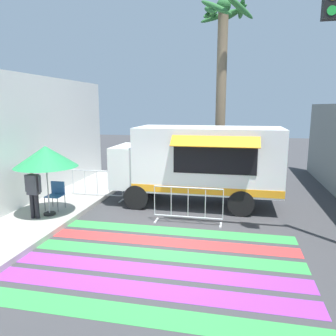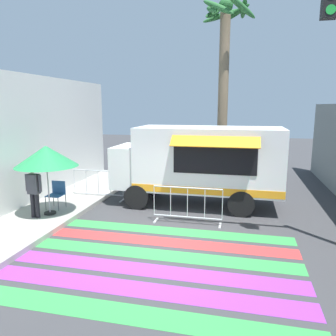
# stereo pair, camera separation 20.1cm
# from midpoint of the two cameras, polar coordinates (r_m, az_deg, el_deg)

# --- Properties ---
(ground_plane) EXTENTS (60.00, 60.00, 0.00)m
(ground_plane) POSITION_cam_midpoint_polar(r_m,az_deg,el_deg) (8.57, 0.71, -13.02)
(ground_plane) COLOR #38383A
(crosswalk_painted) EXTENTS (6.40, 4.36, 0.01)m
(crosswalk_painted) POSITION_cam_midpoint_polar(r_m,az_deg,el_deg) (7.64, -1.05, -16.11)
(crosswalk_painted) COLOR green
(crosswalk_painted) RESTS_ON ground_plane
(food_truck) EXTENTS (5.77, 2.54, 2.75)m
(food_truck) POSITION_cam_midpoint_polar(r_m,az_deg,el_deg) (11.43, 5.36, 1.30)
(food_truck) COLOR white
(food_truck) RESTS_ON ground_plane
(patio_umbrella) EXTENTS (1.87, 1.87, 2.14)m
(patio_umbrella) POSITION_cam_midpoint_polar(r_m,az_deg,el_deg) (10.47, -19.94, 1.93)
(patio_umbrella) COLOR black
(patio_umbrella) RESTS_ON sidewalk_left
(folding_chair) EXTENTS (0.48, 0.48, 0.88)m
(folding_chair) POSITION_cam_midpoint_polar(r_m,az_deg,el_deg) (11.30, -18.30, -4.01)
(folding_chair) COLOR #4C4C51
(folding_chair) RESTS_ON sidewalk_left
(vendor_person) EXTENTS (0.53, 0.21, 1.57)m
(vendor_person) POSITION_cam_midpoint_polar(r_m,az_deg,el_deg) (10.48, -21.82, -3.40)
(vendor_person) COLOR black
(vendor_person) RESTS_ON sidewalk_left
(barricade_front) EXTENTS (2.07, 0.44, 1.12)m
(barricade_front) POSITION_cam_midpoint_polar(r_m,az_deg,el_deg) (9.76, 3.99, -6.55)
(barricade_front) COLOR #B7BABF
(barricade_front) RESTS_ON ground_plane
(barricade_side) EXTENTS (1.98, 0.44, 1.12)m
(barricade_side) POSITION_cam_midpoint_polar(r_m,az_deg,el_deg) (12.47, -11.58, -2.92)
(barricade_side) COLOR #B7BABF
(barricade_side) RESTS_ON ground_plane
(palm_tree) EXTENTS (2.39, 2.48, 7.84)m
(palm_tree) POSITION_cam_midpoint_polar(r_m,az_deg,el_deg) (14.81, 10.18, 16.79)
(palm_tree) COLOR #7A664C
(palm_tree) RESTS_ON ground_plane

